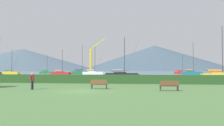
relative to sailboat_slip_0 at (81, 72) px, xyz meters
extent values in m
plane|color=#517A42|center=(20.16, -71.58, -0.76)|extent=(1000.00, 1000.00, 0.00)
cube|color=#8499A8|center=(20.16, 65.42, -0.76)|extent=(320.00, 246.00, 0.00)
cube|color=#284C23|center=(20.16, -60.58, -0.15)|extent=(80.00, 1.20, 1.23)
cube|color=#236B38|center=(-0.12, -0.02, -0.15)|extent=(8.11, 3.84, 1.22)
cone|color=#236B38|center=(4.28, 0.67, -0.15)|extent=(1.48, 1.23, 1.04)
cube|color=#206032|center=(-0.56, -0.09, 0.30)|extent=(3.15, 2.29, 0.78)
cylinder|color=#333338|center=(0.54, 0.08, 5.87)|extent=(0.16, 0.16, 11.92)
cylinder|color=#333338|center=(-1.19, -0.19, 1.13)|extent=(3.48, 0.67, 0.13)
cylinder|color=#2847A3|center=(-1.19, -0.19, 1.13)|extent=(3.02, 0.94, 0.49)
cylinder|color=#333338|center=(2.35, 0.37, 5.57)|extent=(3.66, 0.60, 11.34)
cube|color=red|center=(-2.53, -17.32, -0.24)|extent=(6.70, 2.61, 1.04)
cone|color=red|center=(1.23, -17.11, -0.24)|extent=(1.18, 0.94, 0.88)
cube|color=#A52020|center=(-2.91, -17.34, 0.14)|extent=(2.53, 1.71, 0.66)
cylinder|color=#333338|center=(-1.97, -17.29, 4.06)|extent=(0.13, 0.13, 8.51)
cylinder|color=#333338|center=(-3.45, -17.37, 0.84)|extent=(2.97, 0.27, 0.11)
cylinder|color=tan|center=(-3.45, -17.37, 0.84)|extent=(2.54, 0.55, 0.41)
cylinder|color=#333338|center=(-0.41, -17.20, 3.85)|extent=(3.13, 0.20, 8.09)
cube|color=gold|center=(-22.52, -16.49, -0.23)|extent=(6.95, 3.08, 1.06)
cone|color=gold|center=(-18.70, -16.04, -0.23)|extent=(1.25, 1.03, 0.90)
cube|color=gold|center=(-22.90, -16.54, 0.16)|extent=(2.67, 1.90, 0.67)
cylinder|color=#333338|center=(-21.95, -16.42, 4.27)|extent=(0.13, 0.13, 8.90)
cylinder|color=#333338|center=(-23.45, -16.60, 0.88)|extent=(3.02, 0.47, 0.12)
cylinder|color=#2D7542|center=(-23.45, -16.60, 0.88)|extent=(2.61, 0.72, 0.42)
cylinder|color=#333338|center=(-20.37, -16.24, 4.05)|extent=(3.18, 0.40, 8.46)
cone|color=navy|center=(-14.48, -33.13, -0.17)|extent=(1.41, 1.16, 1.00)
cube|color=#19707A|center=(45.24, -5.18, -0.18)|extent=(7.65, 3.66, 1.15)
cone|color=#19707A|center=(49.38, -4.51, -0.18)|extent=(1.40, 1.17, 0.98)
cube|color=#16646E|center=(44.82, -5.25, 0.24)|extent=(2.97, 2.18, 0.73)
cylinder|color=#333338|center=(45.86, -5.08, 5.84)|extent=(0.15, 0.15, 11.93)
cylinder|color=#333338|center=(44.23, -5.34, 1.02)|extent=(3.28, 0.65, 0.13)
cylinder|color=orange|center=(44.23, -5.34, 1.02)|extent=(2.84, 0.91, 0.46)
cylinder|color=#333338|center=(47.57, -4.80, 5.54)|extent=(3.45, 0.59, 11.35)
cube|color=black|center=(21.35, -41.69, -0.19)|extent=(7.38, 2.93, 1.14)
cone|color=black|center=(25.48, -41.94, -0.19)|extent=(1.30, 1.04, 0.97)
cube|color=black|center=(20.94, -41.66, 0.22)|extent=(2.79, 1.90, 0.72)
cylinder|color=#333338|center=(21.97, -41.72, 4.24)|extent=(0.14, 0.14, 8.75)
cylinder|color=#333338|center=(20.34, -41.62, 1.00)|extent=(3.26, 0.33, 0.12)
cylinder|color=gray|center=(20.34, -41.62, 1.00)|extent=(2.79, 0.63, 0.45)
cylinder|color=#333338|center=(23.67, -41.83, 4.02)|extent=(3.43, 0.25, 8.33)
cube|color=white|center=(9.07, -16.46, -0.19)|extent=(7.48, 3.22, 1.14)
cone|color=white|center=(13.20, -16.04, -0.19)|extent=(1.34, 1.09, 0.97)
cube|color=silver|center=(8.66, -16.51, 0.23)|extent=(2.86, 2.01, 0.73)
cylinder|color=#333338|center=(9.69, -16.40, 4.63)|extent=(0.15, 0.15, 9.53)
cylinder|color=#333338|center=(8.07, -16.57, 1.01)|extent=(3.26, 0.46, 0.12)
cylinder|color=tan|center=(8.07, -16.57, 1.01)|extent=(2.81, 0.74, 0.46)
cylinder|color=#333338|center=(11.40, -16.22, 4.39)|extent=(3.44, 0.39, 9.06)
cube|color=#236B38|center=(-20.53, 9.99, -0.27)|extent=(6.37, 2.55, 0.98)
cone|color=#236B38|center=(-16.97, 10.23, -0.27)|extent=(1.12, 0.90, 0.83)
cube|color=#206032|center=(-20.89, 9.97, 0.09)|extent=(2.41, 1.65, 0.62)
cylinder|color=#333338|center=(-20.00, 10.03, 4.05)|extent=(0.12, 0.12, 8.55)
cylinder|color=#333338|center=(-21.40, 9.93, 0.76)|extent=(2.81, 0.29, 0.11)
cylinder|color=#2D7542|center=(-21.40, 9.93, 0.76)|extent=(2.41, 0.55, 0.39)
cylinder|color=#333338|center=(-18.53, 10.12, 3.84)|extent=(2.96, 0.22, 8.13)
cube|color=red|center=(45.56, 17.16, -0.25)|extent=(6.56, 2.61, 1.01)
cone|color=red|center=(49.23, 17.40, -0.25)|extent=(1.16, 0.93, 0.86)
cube|color=#A52020|center=(45.20, 17.14, 0.12)|extent=(2.48, 1.69, 0.64)
cylinder|color=#333338|center=(46.11, 17.20, 4.02)|extent=(0.13, 0.13, 8.46)
cylinder|color=#333338|center=(44.67, 17.10, 0.80)|extent=(2.89, 0.30, 0.11)
cylinder|color=red|center=(44.67, 17.10, 0.80)|extent=(2.48, 0.56, 0.40)
cylinder|color=#333338|center=(47.62, 17.29, 3.81)|extent=(3.05, 0.22, 8.04)
cube|color=gold|center=(42.15, -42.91, -0.20)|extent=(7.29, 2.92, 1.12)
cube|color=gold|center=(41.74, -42.88, 0.21)|extent=(2.76, 1.89, 0.71)
cylinder|color=#333338|center=(42.76, -42.95, 5.11)|extent=(0.14, 0.14, 10.52)
cylinder|color=#333338|center=(41.16, -42.84, 0.98)|extent=(3.22, 0.34, 0.12)
cylinder|color=orange|center=(41.16, -42.84, 0.98)|extent=(2.76, 0.63, 0.45)
cube|color=brown|center=(21.35, -69.22, -0.31)|extent=(1.67, 0.47, 0.06)
cube|color=brown|center=(21.36, -69.40, -0.04)|extent=(1.67, 0.15, 0.45)
cylinder|color=#333338|center=(22.10, -69.04, -0.54)|extent=(0.08, 0.08, 0.45)
cylinder|color=#333338|center=(20.60, -69.06, -0.54)|extent=(0.08, 0.08, 0.45)
cylinder|color=#333338|center=(22.11, -69.37, -0.54)|extent=(0.08, 0.08, 0.45)
cylinder|color=#333338|center=(20.61, -69.39, -0.54)|extent=(0.08, 0.08, 0.45)
cube|color=brown|center=(28.12, -70.33, -0.31)|extent=(1.77, 0.61, 0.06)
cube|color=brown|center=(28.14, -70.52, -0.04)|extent=(1.74, 0.29, 0.45)
cylinder|color=#333338|center=(28.89, -70.10, -0.54)|extent=(0.08, 0.08, 0.45)
cylinder|color=#333338|center=(27.32, -70.24, -0.54)|extent=(0.08, 0.08, 0.45)
cylinder|color=#333338|center=(28.92, -70.43, -0.54)|extent=(0.08, 0.08, 0.45)
cylinder|color=#333338|center=(27.35, -70.57, -0.54)|extent=(0.08, 0.08, 0.45)
cylinder|color=#2D3347|center=(14.95, -70.83, -0.34)|extent=(0.14, 0.14, 0.85)
cylinder|color=#2D3347|center=(14.99, -70.66, -0.34)|extent=(0.14, 0.14, 0.85)
cylinder|color=maroon|center=(14.97, -70.75, 0.36)|extent=(0.36, 0.36, 0.55)
cylinder|color=maroon|center=(14.92, -70.98, 0.39)|extent=(0.09, 0.09, 0.50)
cylinder|color=maroon|center=(15.02, -70.51, 0.39)|extent=(0.09, 0.09, 0.50)
sphere|color=tan|center=(14.97, -70.75, 0.78)|extent=(0.22, 0.22, 0.22)
cube|color=#333338|center=(4.29, 0.13, -0.36)|extent=(2.00, 2.00, 0.80)
cube|color=gold|center=(4.29, 0.13, 5.13)|extent=(0.80, 0.80, 10.17)
cube|color=gold|center=(7.44, 0.13, 12.44)|extent=(6.50, 0.36, 4.74)
cone|color=#425666|center=(54.14, 331.78, 23.50)|extent=(287.60, 287.60, 48.52)
cone|color=#4C6070|center=(-169.03, 243.27, 17.41)|extent=(256.57, 256.57, 36.34)
camera|label=1|loc=(25.46, -90.57, 1.21)|focal=34.30mm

